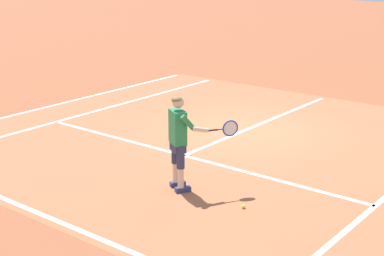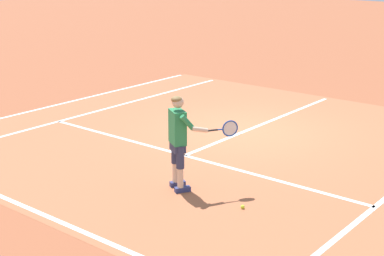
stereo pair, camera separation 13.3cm
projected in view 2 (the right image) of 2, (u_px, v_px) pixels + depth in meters
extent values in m
plane|color=#9E5133|center=(246.00, 131.00, 13.92)|extent=(80.00, 80.00, 0.00)
cube|color=#B2603D|center=(223.00, 140.00, 13.24)|extent=(10.98, 10.46, 0.00)
cube|color=white|center=(41.00, 213.00, 9.49)|extent=(10.98, 0.10, 0.01)
cube|color=white|center=(185.00, 155.00, 12.22)|extent=(8.23, 0.10, 0.01)
cube|color=white|center=(267.00, 122.00, 14.60)|extent=(0.10, 6.40, 0.01)
cube|color=white|center=(99.00, 110.00, 15.72)|extent=(0.10, 10.06, 0.01)
cube|color=white|center=(66.00, 103.00, 16.55)|extent=(0.10, 10.06, 0.01)
cube|color=navy|center=(178.00, 184.00, 10.61)|extent=(0.24, 0.30, 0.09)
cube|color=navy|center=(183.00, 189.00, 10.36)|extent=(0.24, 0.30, 0.09)
cylinder|color=beige|center=(175.00, 172.00, 10.54)|extent=(0.11, 0.11, 0.36)
cylinder|color=#2D3351|center=(175.00, 152.00, 10.43)|extent=(0.14, 0.14, 0.41)
cylinder|color=beige|center=(180.00, 178.00, 10.28)|extent=(0.11, 0.11, 0.36)
cylinder|color=#2D3351|center=(180.00, 157.00, 10.17)|extent=(0.14, 0.14, 0.41)
cube|color=#2D3351|center=(178.00, 146.00, 10.25)|extent=(0.39, 0.35, 0.20)
cube|color=#28844C|center=(177.00, 127.00, 10.15)|extent=(0.44, 0.39, 0.60)
cylinder|color=beige|center=(173.00, 126.00, 10.39)|extent=(0.09, 0.09, 0.62)
cylinder|color=#28844C|center=(187.00, 122.00, 9.90)|extent=(0.21, 0.27, 0.29)
cylinder|color=beige|center=(200.00, 130.00, 9.97)|extent=(0.22, 0.29, 0.14)
sphere|color=beige|center=(178.00, 102.00, 10.03)|extent=(0.21, 0.21, 0.21)
ellipsoid|color=olive|center=(177.00, 99.00, 10.01)|extent=(0.27, 0.27, 0.12)
cylinder|color=#232326|center=(212.00, 130.00, 10.04)|extent=(0.13, 0.19, 0.03)
cylinder|color=#1E479E|center=(220.00, 129.00, 10.09)|extent=(0.07, 0.10, 0.02)
torus|color=#1E479E|center=(230.00, 128.00, 10.14)|extent=(0.18, 0.27, 0.30)
cylinder|color=silver|center=(230.00, 128.00, 10.14)|extent=(0.13, 0.21, 0.25)
sphere|color=#CCE02D|center=(243.00, 207.00, 9.67)|extent=(0.07, 0.07, 0.07)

